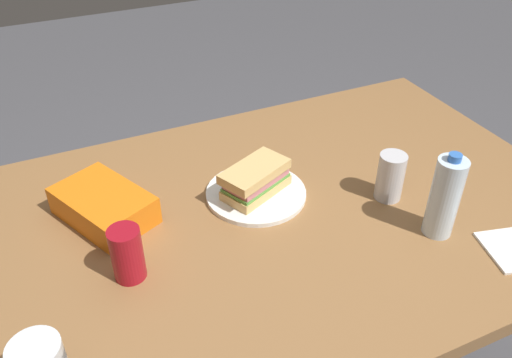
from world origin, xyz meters
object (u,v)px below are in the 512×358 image
dining_table (279,240)px  chip_bag (104,205)px  paper_plate (256,193)px  soda_can_red (127,254)px  sandwich (256,179)px  soda_can_silver (390,177)px  water_bottle_tall (445,197)px

dining_table → chip_bag: 0.43m
paper_plate → soda_can_red: (0.35, 0.14, 0.06)m
dining_table → sandwich: bearing=-68.3°
soda_can_red → dining_table: bearing=-170.7°
paper_plate → chip_bag: chip_bag is taller
chip_bag → soda_can_silver: 0.69m
paper_plate → chip_bag: size_ratio=1.09×
paper_plate → soda_can_red: 0.38m
dining_table → soda_can_red: size_ratio=12.08×
soda_can_red → soda_can_silver: 0.64m
paper_plate → sandwich: 0.05m
dining_table → chip_bag: chip_bag is taller
dining_table → soda_can_red: soda_can_red is taller
dining_table → paper_plate: 0.13m
paper_plate → sandwich: sandwich is taller
chip_bag → soda_can_silver: bearing=47.1°
soda_can_red → water_bottle_tall: bearing=167.0°
soda_can_red → water_bottle_tall: 0.69m
sandwich → soda_can_silver: bearing=155.1°
chip_bag → soda_can_silver: soda_can_silver is taller
water_bottle_tall → chip_bag: bearing=-28.4°
soda_can_red → soda_can_silver: same height
dining_table → paper_plate: (0.03, -0.08, 0.10)m
sandwich → paper_plate: bearing=-129.1°
paper_plate → soda_can_red: size_ratio=2.05×
paper_plate → chip_bag: bearing=-11.2°
sandwich → chip_bag: sandwich is taller
soda_can_silver → sandwich: bearing=-24.9°
sandwich → water_bottle_tall: 0.44m
chip_bag → water_bottle_tall: water_bottle_tall is taller
soda_can_red → water_bottle_tall: water_bottle_tall is taller
paper_plate → water_bottle_tall: water_bottle_tall is taller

